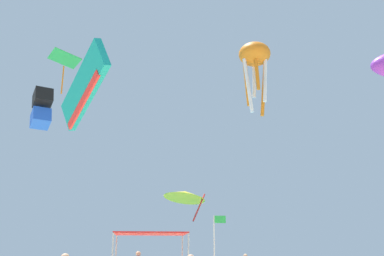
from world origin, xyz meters
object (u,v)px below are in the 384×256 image
at_px(canopy_tent, 151,236).
at_px(kite_diamond_green, 64,60).
at_px(kite_parafoil_teal, 84,88).
at_px(kite_octopus_orange, 255,58).
at_px(kite_delta_yellow, 185,195).
at_px(banner_flag, 216,245).
at_px(kite_box_black, 42,108).

height_order(canopy_tent, kite_diamond_green, kite_diamond_green).
distance_m(kite_diamond_green, kite_parafoil_teal, 20.16).
xyz_separation_m(canopy_tent, kite_octopus_orange, (10.46, 17.82, 18.30)).
distance_m(kite_octopus_orange, kite_delta_yellow, 15.64).
height_order(canopy_tent, kite_octopus_orange, kite_octopus_orange).
relative_size(kite_octopus_orange, kite_delta_yellow, 1.25).
xyz_separation_m(banner_flag, kite_parafoil_teal, (-6.68, 0.08, 7.67)).
relative_size(kite_diamond_green, kite_box_black, 1.38).
xyz_separation_m(kite_octopus_orange, kite_box_black, (-17.80, -10.31, -9.70)).
relative_size(canopy_tent, kite_delta_yellow, 0.55).
xyz_separation_m(banner_flag, kite_delta_yellow, (0.80, 22.62, 5.36)).
height_order(kite_diamond_green, kite_delta_yellow, kite_diamond_green).
bearing_deg(canopy_tent, kite_parafoil_teal, 177.33).
height_order(kite_octopus_orange, kite_delta_yellow, kite_octopus_orange).
bearing_deg(canopy_tent, kite_octopus_orange, 59.58).
height_order(kite_delta_yellow, kite_box_black, kite_box_black).
relative_size(kite_delta_yellow, kite_box_black, 2.17).
bearing_deg(kite_octopus_orange, kite_parafoil_teal, -32.09).
bearing_deg(banner_flag, kite_delta_yellow, 87.96).
xyz_separation_m(canopy_tent, kite_box_black, (-7.34, 7.51, 8.60)).
bearing_deg(kite_parafoil_teal, kite_diamond_green, -9.97).
xyz_separation_m(canopy_tent, banner_flag, (3.09, 0.08, -0.39)).
relative_size(kite_diamond_green, kite_octopus_orange, 0.51).
distance_m(canopy_tent, banner_flag, 3.12).
bearing_deg(kite_octopus_orange, canopy_tent, -24.00).
distance_m(canopy_tent, kite_diamond_green, 25.47).
xyz_separation_m(kite_octopus_orange, kite_delta_yellow, (-6.57, 4.88, -13.32)).
bearing_deg(kite_octopus_orange, kite_box_black, -53.52).
height_order(canopy_tent, banner_flag, banner_flag).
height_order(banner_flag, kite_octopus_orange, kite_octopus_orange).
xyz_separation_m(kite_parafoil_teal, kite_box_black, (-3.76, 7.35, 1.31)).
height_order(kite_parafoil_teal, kite_box_black, kite_box_black).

